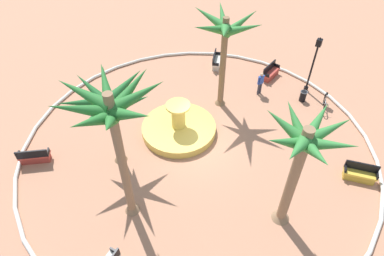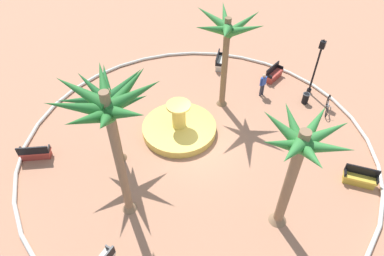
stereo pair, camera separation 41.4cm
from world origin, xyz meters
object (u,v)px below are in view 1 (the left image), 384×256
Objects in this scene: bench_southeast at (359,174)px; bicycle_red_frame at (325,103)px; palm_tree_near_fountain at (112,119)px; palm_tree_far_side at (225,35)px; bench_north at (271,73)px; lamppost at (314,61)px; bench_southwest at (35,157)px; bench_east at (216,62)px; palm_tree_mid_plaza at (108,104)px; trash_bin at (303,96)px; palm_tree_by_curb at (302,150)px; fountain at (179,128)px; person_cyclist_helmet at (261,82)px.

bench_southeast reaches higher than bicycle_red_frame.
bench_southeast is (-8.79, -7.32, -5.48)m from palm_tree_near_fountain.
palm_tree_far_side reaches higher than bench_north.
lamppost is 2.76m from bicycle_red_frame.
bicycle_red_frame is (-12.13, -12.22, 0.04)m from bench_southwest.
bench_east is 1.07× the size of bench_southwest.
bench_north is (-4.19, -11.35, -3.53)m from palm_tree_mid_plaza.
trash_bin is (-6.66, 0.80, 0.04)m from bench_east.
bench_north is at bearing -66.80° from palm_tree_by_curb.
palm_tree_mid_plaza is at bearing -148.36° from bench_southwest.
palm_tree_mid_plaza is 12.59m from trash_bin.
palm_tree_by_curb is 3.56× the size of bench_east.
bench_east is 8.10m from bicycle_red_frame.
bench_east is 0.99× the size of bicycle_red_frame.
fountain is 6.36m from person_cyclist_helmet.
lamppost is at bearing -79.66° from palm_tree_by_curb.
palm_tree_by_curb is at bearing 113.20° from bench_north.
palm_tree_far_side is at bearing -12.08° from bench_southeast.
palm_tree_by_curb is 12.08m from bench_north.
person_cyclist_helmet is (-0.02, 2.15, 0.57)m from bench_north.
fountain is 2.56× the size of bench_southeast.
bench_southwest is at bearing 55.18° from person_cyclist_helmet.
bench_east is at bearing 3.39° from lamppost.
palm_tree_mid_plaza reaches higher than bench_north.
person_cyclist_helmet is at bearing -114.59° from palm_tree_mid_plaza.
bench_southwest is (6.31, 0.16, -5.48)m from palm_tree_near_fountain.
bicycle_red_frame is at bearing -130.10° from palm_tree_mid_plaza.
palm_tree_near_fountain reaches higher than trash_bin.
palm_tree_by_curb is at bearing 100.34° from lamppost.
bicycle_red_frame is at bearing 140.31° from lamppost.
palm_tree_far_side is at bearing -44.25° from palm_tree_by_curb.
fountain is 1.09× the size of lamppost.
palm_tree_near_fountain is 12.68m from bench_southeast.
bicycle_red_frame is (-4.12, 1.49, 0.04)m from bench_north.
bicycle_red_frame reaches higher than trash_bin.
palm_tree_by_curb reaches higher than bench_east.
palm_tree_mid_plaza is at bearing 49.90° from bicycle_red_frame.
palm_tree_mid_plaza is 13.36m from bicycle_red_frame.
fountain reaches higher than trash_bin.
lamppost is at bearing 175.01° from bench_north.
fountain is 5.87× the size of trash_bin.
palm_tree_mid_plaza reaches higher than trash_bin.
bench_north is 1.02× the size of person_cyclist_helmet.
trash_bin is at bearing 152.55° from bench_north.
palm_tree_mid_plaza reaches higher than lamppost.
palm_tree_by_curb is at bearing -173.70° from palm_tree_mid_plaza.
lamppost is at bearing -124.34° from fountain.
bench_north is at bearing -110.25° from palm_tree_mid_plaza.
bench_north is 1.06× the size of bench_southwest.
palm_tree_far_side is at bearing 50.67° from person_cyclist_helmet.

